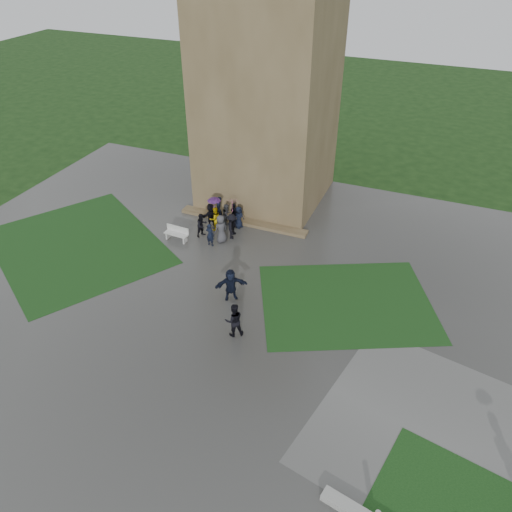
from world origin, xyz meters
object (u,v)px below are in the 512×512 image
at_px(tower, 268,70).
at_px(pedestrian_mid, 231,285).
at_px(bench, 177,233).
at_px(pedestrian_near, 234,320).

distance_m(tower, pedestrian_mid, 14.70).
bearing_deg(pedestrian_mid, bench, 109.67).
bearing_deg(pedestrian_mid, pedestrian_near, -96.85).
relative_size(tower, pedestrian_mid, 9.61).
bearing_deg(tower, pedestrian_near, -74.86).
bearing_deg(bench, tower, 71.73).
distance_m(bench, pedestrian_mid, 6.97).
bearing_deg(tower, pedestrian_mid, -77.76).
bearing_deg(pedestrian_mid, tower, 67.55).
relative_size(tower, pedestrian_near, 9.64).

